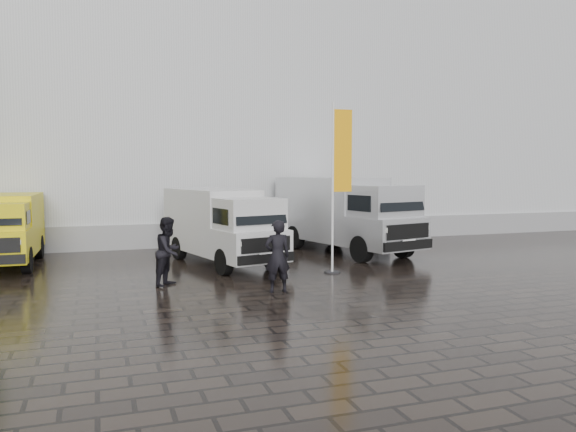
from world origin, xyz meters
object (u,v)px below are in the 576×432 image
van_yellow (4,231)px  person_front (277,256)px  van_silver (345,215)px  wheelie_bin (381,228)px  van_white (222,227)px  flagpole (338,178)px  person_tent (169,251)px

van_yellow → person_front: 9.96m
van_silver → wheelie_bin: 4.69m
van_yellow → van_silver: size_ratio=0.77×
person_front → van_white: bearing=-83.4°
van_white → flagpole: size_ratio=1.11×
van_white → person_tent: van_white is taller
van_silver → wheelie_bin: bearing=30.8°
van_white → person_front: van_white is taller
van_silver → person_tent: (-7.21, -4.11, -0.50)m
van_silver → person_tent: 8.31m
flagpole → person_front: bearing=-141.5°
van_white → wheelie_bin: size_ratio=5.37×
van_silver → flagpole: 4.54m
van_yellow → person_tent: 6.87m
van_yellow → wheelie_bin: bearing=10.0°
van_silver → person_front: (-4.64, -5.90, -0.50)m
van_white → flagpole: 4.43m
wheelie_bin → person_front: 12.09m
van_yellow → flagpole: size_ratio=0.98×
van_white → van_silver: van_silver is taller
person_front → person_tent: bearing=-33.4°
person_front → person_tent: (-2.57, 1.79, 0.00)m
van_silver → van_yellow: bearing=162.2°
person_tent → wheelie_bin: bearing=-17.6°
wheelie_bin → person_front: size_ratio=0.57×
wheelie_bin → van_white: bearing=-156.3°
van_white → flagpole: (3.07, -2.71, 1.68)m
van_silver → flagpole: (-1.99, -3.80, 1.50)m
person_tent → van_silver: bearing=-22.9°
van_yellow → flagpole: 11.15m
wheelie_bin → person_tent: bearing=-148.6°
person_front → person_tent: person_tent is taller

